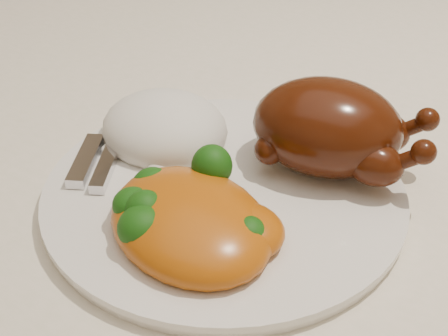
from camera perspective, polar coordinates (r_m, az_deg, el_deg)
The scene contains 7 objects.
dining_table at distance 0.73m, azimuth 10.70°, elevation -1.96°, with size 1.60×0.90×0.76m.
tablecloth at distance 0.69m, azimuth 11.35°, elevation 2.93°, with size 1.73×1.03×0.18m.
dinner_plate at distance 0.53m, azimuth -0.00°, elevation -2.35°, with size 0.30×0.30×0.01m, color white.
roast_chicken at distance 0.54m, azimuth 9.77°, elevation 3.64°, with size 0.17×0.12×0.08m.
rice_mound at distance 0.58m, azimuth -5.44°, elevation 3.55°, with size 0.13×0.12×0.06m.
mac_and_cheese at distance 0.47m, azimuth -3.13°, elevation -4.79°, with size 0.18×0.16×0.06m.
cutlery at distance 0.57m, azimuth -10.04°, elevation 1.82°, with size 0.07×0.18×0.01m.
Camera 1 is at (0.16, -0.56, 1.10)m, focal length 50.00 mm.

